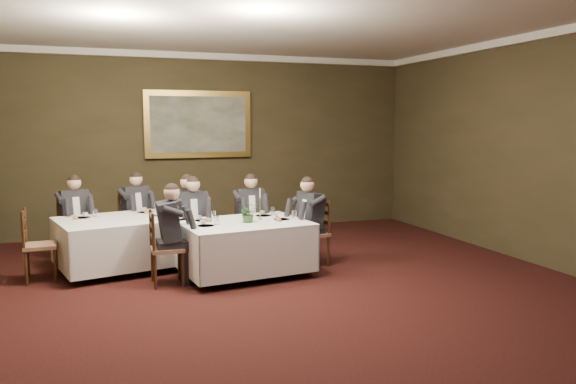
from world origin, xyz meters
TOP-DOWN VIEW (x-y plane):
  - ground at (0.00, 0.00)m, footprint 10.00×10.00m
  - ceiling at (0.00, 0.00)m, footprint 8.00×10.00m
  - back_wall at (0.00, 5.00)m, footprint 8.00×0.10m
  - right_wall at (4.00, 0.00)m, footprint 0.10×10.00m
  - crown_molding at (0.00, 0.00)m, footprint 8.00×10.00m
  - table_main at (-0.38, 1.53)m, footprint 1.92×1.55m
  - table_second at (-2.00, 2.41)m, footprint 2.05×1.73m
  - chair_main_backleft at (-0.97, 2.36)m, footprint 0.45×0.43m
  - diner_main_backleft at (-0.97, 2.35)m, footprint 0.43×0.49m
  - chair_main_backright at (-0.03, 2.48)m, footprint 0.44×0.42m
  - diner_main_backright at (-0.03, 2.47)m, footprint 0.42×0.48m
  - chair_main_endleft at (-1.49, 1.39)m, footprint 0.42×0.44m
  - diner_main_endleft at (-1.48, 1.39)m, footprint 0.48×0.42m
  - chair_main_endright at (0.72, 1.67)m, footprint 0.53×0.54m
  - diner_main_endright at (0.71, 1.67)m, footprint 0.57×0.52m
  - chair_sec_backleft at (-2.68, 3.19)m, footprint 0.55×0.53m
  - diner_sec_backleft at (-2.67, 3.18)m, footprint 0.53×0.58m
  - chair_sec_backright at (-1.75, 3.41)m, footprint 0.57×0.56m
  - diner_sec_backright at (-1.74, 3.40)m, footprint 0.55×0.60m
  - chair_sec_endright at (-0.90, 2.66)m, footprint 0.44×0.46m
  - diner_sec_endright at (-0.91, 2.66)m, footprint 0.50×0.44m
  - chair_sec_endleft at (-3.10, 2.15)m, footprint 0.43×0.45m
  - centerpiece at (-0.33, 1.46)m, footprint 0.29×0.26m
  - candlestick at (-0.11, 1.63)m, footprint 0.07×0.07m
  - place_setting_table_main at (-0.85, 1.86)m, footprint 0.33×0.31m
  - place_setting_table_second at (-2.50, 2.69)m, footprint 0.33×0.31m
  - painting at (-0.38, 4.94)m, footprint 2.08×0.09m

SIDE VIEW (x-z plane):
  - ground at x=0.00m, z-range 0.00..0.00m
  - chair_main_backleft at x=-0.97m, z-range -0.22..0.78m
  - chair_main_backright at x=-0.03m, z-range -0.22..0.78m
  - chair_main_endleft at x=-1.49m, z-range -0.22..0.78m
  - chair_main_endright at x=0.72m, z-range -0.22..0.78m
  - chair_sec_backleft at x=-2.68m, z-range -0.22..0.78m
  - chair_sec_backright at x=-1.75m, z-range -0.22..0.78m
  - chair_sec_endright at x=-0.90m, z-range -0.22..0.78m
  - chair_sec_endleft at x=-3.10m, z-range -0.22..0.78m
  - table_main at x=-0.38m, z-range 0.12..0.78m
  - table_second at x=-2.00m, z-range 0.12..0.78m
  - diner_main_backleft at x=-0.97m, z-range -0.16..1.19m
  - diner_main_backright at x=-0.03m, z-range -0.16..1.19m
  - diner_main_endleft at x=-1.48m, z-range -0.16..1.19m
  - diner_main_endright at x=0.71m, z-range -0.16..1.19m
  - diner_sec_backleft at x=-2.67m, z-range -0.16..1.19m
  - diner_sec_backright at x=-1.74m, z-range -0.16..1.19m
  - diner_sec_endright at x=-0.91m, z-range -0.16..1.19m
  - place_setting_table_main at x=-0.85m, z-range 0.73..0.87m
  - place_setting_table_second at x=-2.50m, z-range 0.73..0.87m
  - centerpiece at x=-0.33m, z-range 0.76..1.05m
  - candlestick at x=-0.11m, z-range 0.70..1.17m
  - back_wall at x=0.00m, z-range 0.00..3.50m
  - right_wall at x=4.00m, z-range 0.00..3.50m
  - painting at x=-0.38m, z-range 1.48..2.78m
  - crown_molding at x=0.00m, z-range 3.38..3.50m
  - ceiling at x=0.00m, z-range 3.45..3.55m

